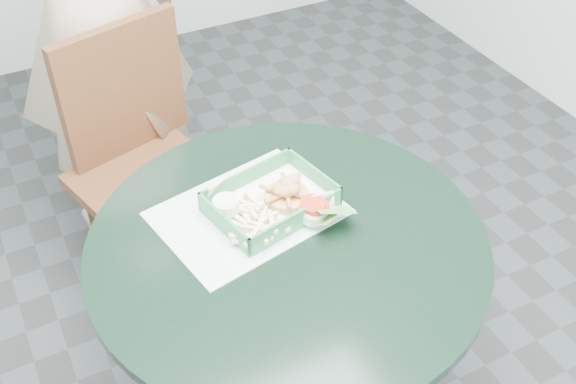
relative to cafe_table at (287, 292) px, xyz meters
name	(u,v)px	position (x,y,z in m)	size (l,w,h in m)	color
cafe_table	(287,292)	(0.00, 0.00, 0.00)	(0.96, 0.96, 0.75)	black
dining_chair	(140,148)	(-0.14, 0.82, -0.05)	(0.45, 0.45, 0.93)	#402615
placemat	(248,218)	(-0.05, 0.13, 0.17)	(0.43, 0.32, 0.00)	silver
food_basket	(271,210)	(0.01, 0.11, 0.19)	(0.29, 0.21, 0.06)	#27773F
crab_sandwich	(288,198)	(0.05, 0.10, 0.22)	(0.11, 0.11, 0.07)	#BB8B46
fries_pile	(249,220)	(-0.06, 0.08, 0.21)	(0.12, 0.13, 0.05)	beige
sauce_ramekin	(225,204)	(-0.10, 0.15, 0.22)	(0.06, 0.06, 0.04)	white
garnish_cup	(314,223)	(0.07, 0.00, 0.21)	(0.11, 0.11, 0.04)	silver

